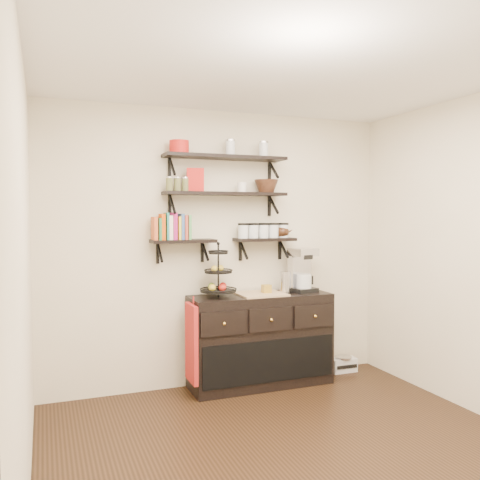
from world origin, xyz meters
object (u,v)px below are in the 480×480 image
(fruit_stand, at_px, (219,279))
(coffee_maker, at_px, (302,271))
(radio, at_px, (343,364))
(sideboard, at_px, (260,340))

(fruit_stand, xyz_separation_m, coffee_maker, (0.90, 0.03, 0.04))
(coffee_maker, bearing_deg, fruit_stand, 169.96)
(radio, bearing_deg, coffee_maker, -174.74)
(coffee_maker, xyz_separation_m, radio, (0.53, 0.04, -1.03))
(fruit_stand, bearing_deg, coffee_maker, 1.69)
(sideboard, distance_m, radio, 1.07)
(coffee_maker, bearing_deg, sideboard, 171.96)
(coffee_maker, distance_m, radio, 1.16)
(sideboard, height_order, radio, sideboard)
(sideboard, distance_m, coffee_maker, 0.81)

